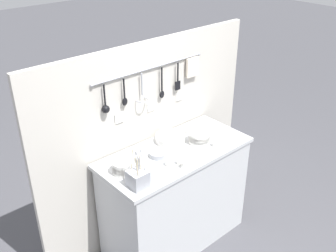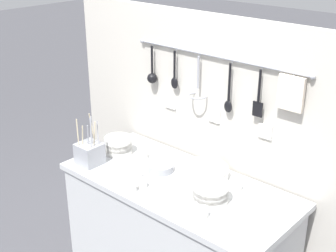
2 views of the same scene
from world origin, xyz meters
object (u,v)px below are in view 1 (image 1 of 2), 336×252
Objects in this scene: bowl_stack_short_front at (199,137)px; cup_back_right at (168,162)px; steel_mixing_bowl at (158,154)px; cutlery_caddy at (138,178)px; cup_by_caddy at (188,131)px; cup_front_right at (180,161)px; cup_mid_row at (215,143)px; cup_front_left at (137,159)px; bowl_stack_back_corner at (123,167)px; plate_stack at (170,138)px; cup_back_left at (184,165)px.

bowl_stack_short_front is 3.36× the size of cup_back_right.
steel_mixing_bowl is 0.49× the size of cutlery_caddy.
cup_by_caddy reaches higher than steel_mixing_bowl.
cup_mid_row is at bearing -0.04° from cup_front_right.
cup_back_right is at bearing -150.66° from cup_by_caddy.
cup_back_right is (-0.02, -0.14, 0.01)m from steel_mixing_bowl.
cutlery_caddy is 0.29m from cup_front_left.
cup_front_left is 0.23m from cup_back_right.
cup_front_left is 1.00× the size of cup_front_right.
cutlery_caddy is 0.74m from cup_mid_row.
bowl_stack_back_corner is 0.54× the size of cutlery_caddy.
plate_stack is 4.79× the size of cup_by_caddy.
bowl_stack_back_corner reaches higher than cup_back_right.
cup_front_left reaches higher than steel_mixing_bowl.
plate_stack is at bearing 133.69° from bowl_stack_short_front.
steel_mixing_bowl is 2.78× the size of cup_front_right.
plate_stack is 4.79× the size of cup_back_left.
cup_front_left is at bearing 126.85° from cup_back_right.
bowl_stack_short_front is 0.39m from cup_back_right.
bowl_stack_back_corner is 0.74m from cup_mid_row.
cup_back_left and cup_front_right have the same top height.
cup_by_caddy and cup_front_right have the same top height.
plate_stack is 0.23m from steel_mixing_bowl.
plate_stack is 0.60m from cutlery_caddy.
cup_front_right is at bearing -26.38° from bowl_stack_back_corner.
bowl_stack_back_corner is at bearing 145.92° from cup_back_left.
cutlery_caddy is at bearing -150.41° from steel_mixing_bowl.
cup_by_caddy is (0.19, -0.00, -0.00)m from plate_stack.
cup_by_caddy is at bearing 21.54° from cutlery_caddy.
cutlery_caddy is 5.70× the size of cup_front_left.
steel_mixing_bowl is 0.14m from cup_back_right.
cup_mid_row is at bearing -5.64° from cup_back_right.
cup_mid_row is (0.21, -0.28, -0.00)m from plate_stack.
plate_stack reaches higher than cup_back_left.
bowl_stack_short_front is at bearing -11.44° from cup_front_left.
cup_front_right is at bearing -119.57° from plate_stack.
bowl_stack_back_corner is 3.09× the size of cup_mid_row.
cup_back_left reaches higher than steel_mixing_bowl.
bowl_stack_short_front is 0.17m from cup_by_caddy.
cup_by_caddy is (0.56, 0.06, 0.00)m from cup_front_left.
bowl_stack_short_front is 3.36× the size of cup_by_caddy.
cup_front_right is at bearing -141.36° from cup_by_caddy.
bowl_stack_back_corner is 0.92× the size of bowl_stack_short_front.
cup_mid_row is 0.38m from cup_back_left.
cup_back_right is (-0.42, -0.24, 0.00)m from cup_by_caddy.
cup_by_caddy and cup_back_right have the same top height.
plate_stack reaches higher than cup_front_right.
cutlery_caddy is 5.70× the size of cup_back_left.
cup_by_caddy is 1.00× the size of cup_front_right.
bowl_stack_short_front is 0.22m from plate_stack.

